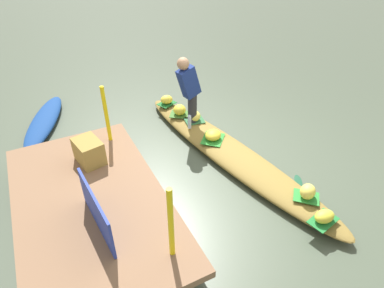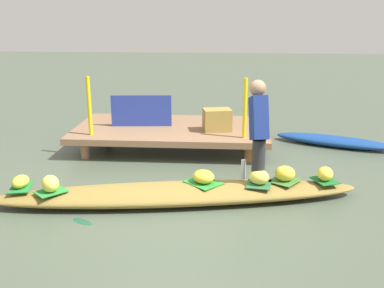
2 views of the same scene
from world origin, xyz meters
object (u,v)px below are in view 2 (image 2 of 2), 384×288
(moored_boat, at_px, (334,141))
(produce_crate, at_px, (217,120))
(banana_bunch_0, at_px, (285,173))
(banana_bunch_1, at_px, (50,184))
(vendor_boat, at_px, (176,194))
(vendor_person, at_px, (258,126))
(banana_bunch_4, at_px, (20,182))
(banana_bunch_5, at_px, (259,177))
(water_bottle, at_px, (243,169))
(market_banner, at_px, (141,111))
(banana_bunch_2, at_px, (325,174))
(banana_bunch_3, at_px, (204,177))

(moored_boat, xyz_separation_m, produce_crate, (-2.00, -0.47, 0.45))
(banana_bunch_0, distance_m, banana_bunch_1, 2.82)
(vendor_boat, height_order, moored_boat, vendor_boat)
(vendor_person, bearing_deg, banana_bunch_4, -171.20)
(produce_crate, bearing_deg, banana_bunch_5, -74.32)
(banana_bunch_0, bearing_deg, vendor_boat, -168.95)
(banana_bunch_5, height_order, produce_crate, produce_crate)
(banana_bunch_4, bearing_deg, vendor_person, 8.80)
(water_bottle, xyz_separation_m, market_banner, (-1.65, 1.98, 0.29))
(banana_bunch_2, relative_size, banana_bunch_5, 0.97)
(vendor_boat, height_order, water_bottle, water_bottle)
(vendor_boat, xyz_separation_m, banana_bunch_4, (-1.84, -0.20, 0.18))
(banana_bunch_0, height_order, market_banner, market_banner)
(vendor_boat, bearing_deg, banana_bunch_0, 1.56)
(banana_bunch_1, distance_m, market_banner, 2.68)
(moored_boat, distance_m, market_banner, 3.34)
(vendor_boat, xyz_separation_m, moored_boat, (2.45, 2.56, -0.02))
(vendor_boat, relative_size, market_banner, 4.45)
(produce_crate, bearing_deg, market_banner, 171.39)
(banana_bunch_1, xyz_separation_m, banana_bunch_2, (3.26, 0.61, -0.01))
(banana_bunch_0, height_order, banana_bunch_2, banana_bunch_0)
(banana_bunch_0, xyz_separation_m, banana_bunch_2, (0.50, 0.05, -0.01))
(banana_bunch_3, bearing_deg, market_banner, 118.02)
(banana_bunch_0, xyz_separation_m, banana_bunch_1, (-2.76, -0.56, 0.00))
(banana_bunch_2, bearing_deg, banana_bunch_4, -172.14)
(moored_boat, distance_m, banana_bunch_0, 2.57)
(banana_bunch_1, xyz_separation_m, banana_bunch_4, (-0.41, 0.11, -0.03))
(banana_bunch_4, bearing_deg, water_bottle, 10.81)
(vendor_person, bearing_deg, market_banner, 131.33)
(produce_crate, bearing_deg, banana_bunch_4, -134.90)
(banana_bunch_1, bearing_deg, vendor_person, 12.66)
(moored_boat, distance_m, banana_bunch_1, 4.84)
(produce_crate, bearing_deg, banana_bunch_1, -128.08)
(water_bottle, relative_size, produce_crate, 0.56)
(banana_bunch_1, relative_size, water_bottle, 0.96)
(vendor_boat, bearing_deg, vendor_person, 4.15)
(banana_bunch_1, distance_m, banana_bunch_2, 3.32)
(vendor_boat, distance_m, banana_bunch_4, 1.86)
(water_bottle, bearing_deg, banana_bunch_2, -0.06)
(banana_bunch_1, bearing_deg, banana_bunch_5, 9.82)
(banana_bunch_3, bearing_deg, water_bottle, 21.34)
(banana_bunch_0, relative_size, water_bottle, 1.01)
(banana_bunch_5, bearing_deg, banana_bunch_4, -173.64)
(banana_bunch_1, bearing_deg, vendor_boat, 11.98)
(banana_bunch_3, distance_m, water_bottle, 0.53)
(vendor_person, height_order, water_bottle, vendor_person)
(banana_bunch_0, height_order, banana_bunch_5, banana_bunch_0)
(banana_bunch_4, height_order, water_bottle, water_bottle)
(vendor_boat, bearing_deg, moored_boat, 36.81)
(banana_bunch_5, bearing_deg, banana_bunch_1, -170.18)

